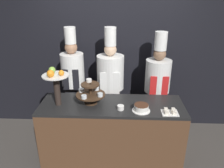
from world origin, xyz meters
name	(u,v)px	position (x,y,z in m)	size (l,w,h in m)	color
wall_back	(114,49)	(0.00, 1.34, 1.40)	(10.00, 0.06, 2.80)	black
buffet_counter	(112,132)	(0.00, 0.32, 0.45)	(1.92, 0.64, 0.90)	brown
tiered_stand	(90,93)	(-0.28, 0.34, 1.06)	(0.39, 0.39, 0.32)	#3D2819
fruit_pedestal	(56,81)	(-0.71, 0.28, 1.24)	(0.34, 0.34, 0.51)	#2D231E
cake_round	(141,108)	(0.38, 0.16, 0.94)	(0.23, 0.23, 0.09)	white
cup_white	(121,108)	(0.12, 0.18, 0.93)	(0.09, 0.09, 0.06)	white
cake_square_tray	(170,112)	(0.73, 0.12, 0.92)	(0.20, 0.17, 0.05)	white
chef_left	(73,80)	(-0.64, 0.95, 0.99)	(0.36, 0.36, 1.82)	#28282D
chef_center_left	(110,82)	(-0.05, 0.95, 0.96)	(0.42, 0.42, 1.82)	#38332D
chef_center_right	(157,84)	(0.69, 0.95, 0.94)	(0.39, 0.39, 1.76)	#28282D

